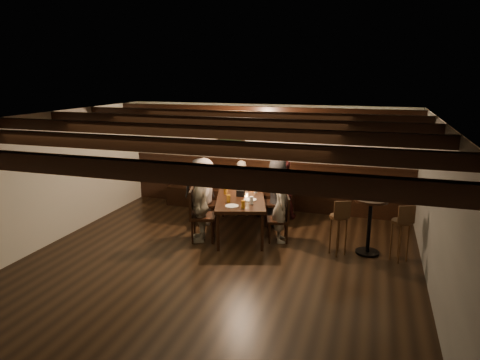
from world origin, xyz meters
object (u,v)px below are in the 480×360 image
(person_bench_left, at_px, (199,188))
(person_left_far, at_px, (200,205))
(dining_table, at_px, (241,199))
(person_bench_right, at_px, (283,189))
(chair_right_far, at_px, (279,227))
(person_right_near, at_px, (277,192))
(chair_right_near, at_px, (276,211))
(person_left_near, at_px, (204,192))
(bar_stool_left, at_px, (338,234))
(person_right_far, at_px, (281,205))
(high_top_table, at_px, (370,218))
(person_bench_centre, at_px, (241,188))
(bar_stool_right, at_px, (400,240))
(chair_left_far, at_px, (202,225))
(chair_left_near, at_px, (206,211))

(person_bench_left, relative_size, person_left_far, 0.94)
(dining_table, xyz_separation_m, person_bench_right, (0.60, 1.12, -0.05))
(chair_right_far, xyz_separation_m, person_bench_right, (-0.22, 1.34, 0.37))
(person_left_far, relative_size, person_right_near, 1.00)
(chair_right_near, height_order, chair_right_far, chair_right_near)
(person_bench_right, xyz_separation_m, person_left_near, (-1.45, -0.91, 0.07))
(person_left_near, distance_m, person_left_far, 0.90)
(person_right_near, bearing_deg, dining_table, 120.96)
(person_left_near, xyz_separation_m, bar_stool_left, (2.78, -0.74, -0.32))
(chair_right_far, relative_size, person_right_near, 0.62)
(person_right_far, bearing_deg, person_bench_right, -6.34)
(person_right_far, bearing_deg, chair_right_near, 1.90)
(person_bench_right, bearing_deg, person_left_far, 39.29)
(person_bench_left, xyz_separation_m, high_top_table, (3.55, -0.92, -0.00))
(chair_right_near, relative_size, person_bench_right, 0.75)
(person_bench_centre, relative_size, person_right_near, 0.89)
(person_left_far, relative_size, bar_stool_left, 1.38)
(chair_right_near, height_order, bar_stool_right, bar_stool_right)
(chair_right_near, bearing_deg, chair_left_far, 121.99)
(person_bench_left, relative_size, person_left_near, 0.94)
(chair_left_far, bearing_deg, dining_table, 121.97)
(person_right_near, relative_size, person_right_far, 1.01)
(person_bench_centre, bearing_deg, chair_right_far, 115.58)
(chair_right_far, relative_size, person_left_far, 0.62)
(dining_table, xyz_separation_m, person_right_near, (0.59, 0.65, 0.01))
(person_bench_centre, bearing_deg, chair_left_far, 64.33)
(chair_left_far, distance_m, person_left_near, 0.98)
(person_right_far, bearing_deg, person_bench_left, 50.71)
(person_right_near, xyz_separation_m, bar_stool_left, (1.35, -1.18, -0.32))
(chair_left_far, distance_m, bar_stool_left, 2.49)
(chair_left_far, distance_m, person_right_near, 1.77)
(chair_right_near, distance_m, person_right_near, 0.40)
(person_right_near, height_order, bar_stool_right, person_right_near)
(person_bench_left, relative_size, bar_stool_right, 1.30)
(chair_left_near, height_order, bar_stool_right, bar_stool_right)
(person_bench_right, xyz_separation_m, person_right_near, (-0.01, -0.47, 0.06))
(person_bench_centre, relative_size, person_right_far, 0.90)
(person_left_far, bearing_deg, dining_table, 120.96)
(high_top_table, bearing_deg, chair_right_far, 176.28)
(person_bench_right, height_order, bar_stool_left, person_bench_right)
(bar_stool_left, distance_m, bar_stool_right, 1.00)
(person_bench_centre, height_order, high_top_table, person_bench_centre)
(person_right_near, bearing_deg, high_top_table, -134.88)
(person_bench_left, bearing_deg, chair_right_far, 140.16)
(person_bench_left, xyz_separation_m, person_bench_centre, (0.82, 0.41, -0.03))
(chair_right_far, xyz_separation_m, bar_stool_left, (1.11, -0.31, 0.11))
(person_left_near, relative_size, person_right_near, 1.00)
(chair_right_near, relative_size, high_top_table, 0.96)
(chair_right_near, height_order, bar_stool_left, bar_stool_left)
(chair_right_near, bearing_deg, person_bench_left, 74.48)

